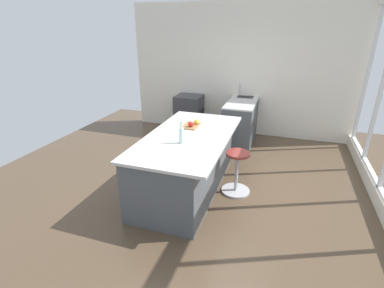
{
  "coord_description": "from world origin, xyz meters",
  "views": [
    {
      "loc": [
        3.75,
        1.08,
        2.41
      ],
      "look_at": [
        0.02,
        -0.16,
        0.77
      ],
      "focal_mm": 26.65,
      "sensor_mm": 36.0,
      "label": 1
    }
  ],
  "objects_px": {
    "stool_by_window": "(237,174)",
    "apple_yellow": "(197,122)",
    "apple_red": "(191,124)",
    "water_bottle": "(181,135)",
    "cutting_board": "(191,126)",
    "kitchen_island": "(186,162)",
    "oven_range": "(189,114)"
  },
  "relations": [
    {
      "from": "cutting_board",
      "to": "apple_yellow",
      "type": "bearing_deg",
      "value": 135.75
    },
    {
      "from": "stool_by_window",
      "to": "apple_red",
      "type": "xyz_separation_m",
      "value": [
        -0.18,
        -0.8,
        0.66
      ]
    },
    {
      "from": "cutting_board",
      "to": "stool_by_window",
      "type": "bearing_deg",
      "value": 72.93
    },
    {
      "from": "kitchen_island",
      "to": "apple_yellow",
      "type": "xyz_separation_m",
      "value": [
        -0.47,
        0.02,
        0.51
      ]
    },
    {
      "from": "kitchen_island",
      "to": "apple_yellow",
      "type": "relative_size",
      "value": 27.64
    },
    {
      "from": "kitchen_island",
      "to": "stool_by_window",
      "type": "xyz_separation_m",
      "value": [
        -0.14,
        0.77,
        -0.14
      ]
    },
    {
      "from": "stool_by_window",
      "to": "apple_yellow",
      "type": "distance_m",
      "value": 1.05
    },
    {
      "from": "apple_yellow",
      "to": "water_bottle",
      "type": "bearing_deg",
      "value": 2.04
    },
    {
      "from": "kitchen_island",
      "to": "water_bottle",
      "type": "bearing_deg",
      "value": 8.81
    },
    {
      "from": "cutting_board",
      "to": "water_bottle",
      "type": "bearing_deg",
      "value": 8.16
    },
    {
      "from": "stool_by_window",
      "to": "water_bottle",
      "type": "bearing_deg",
      "value": -57.5
    },
    {
      "from": "oven_range",
      "to": "cutting_board",
      "type": "xyz_separation_m",
      "value": [
        2.16,
        0.78,
        0.48
      ]
    },
    {
      "from": "water_bottle",
      "to": "oven_range",
      "type": "bearing_deg",
      "value": -163.02
    },
    {
      "from": "apple_yellow",
      "to": "oven_range",
      "type": "bearing_deg",
      "value": -157.85
    },
    {
      "from": "kitchen_island",
      "to": "apple_red",
      "type": "relative_size",
      "value": 26.5
    },
    {
      "from": "stool_by_window",
      "to": "water_bottle",
      "type": "xyz_separation_m",
      "value": [
        0.46,
        -0.72,
        0.72
      ]
    },
    {
      "from": "apple_yellow",
      "to": "apple_red",
      "type": "distance_m",
      "value": 0.16
    },
    {
      "from": "stool_by_window",
      "to": "cutting_board",
      "type": "xyz_separation_m",
      "value": [
        -0.25,
        -0.82,
        0.6
      ]
    },
    {
      "from": "stool_by_window",
      "to": "oven_range",
      "type": "bearing_deg",
      "value": -146.51
    },
    {
      "from": "oven_range",
      "to": "cutting_board",
      "type": "height_order",
      "value": "cutting_board"
    },
    {
      "from": "water_bottle",
      "to": "cutting_board",
      "type": "bearing_deg",
      "value": -171.84
    },
    {
      "from": "kitchen_island",
      "to": "stool_by_window",
      "type": "height_order",
      "value": "kitchen_island"
    },
    {
      "from": "stool_by_window",
      "to": "apple_yellow",
      "type": "bearing_deg",
      "value": -113.69
    },
    {
      "from": "cutting_board",
      "to": "apple_yellow",
      "type": "height_order",
      "value": "apple_yellow"
    },
    {
      "from": "apple_red",
      "to": "water_bottle",
      "type": "height_order",
      "value": "water_bottle"
    },
    {
      "from": "cutting_board",
      "to": "oven_range",
      "type": "bearing_deg",
      "value": -160.28
    },
    {
      "from": "cutting_board",
      "to": "apple_yellow",
      "type": "distance_m",
      "value": 0.12
    },
    {
      "from": "kitchen_island",
      "to": "apple_red",
      "type": "height_order",
      "value": "apple_red"
    },
    {
      "from": "oven_range",
      "to": "stool_by_window",
      "type": "height_order",
      "value": "oven_range"
    },
    {
      "from": "kitchen_island",
      "to": "water_bottle",
      "type": "height_order",
      "value": "water_bottle"
    },
    {
      "from": "stool_by_window",
      "to": "cutting_board",
      "type": "relative_size",
      "value": 1.87
    },
    {
      "from": "oven_range",
      "to": "apple_yellow",
      "type": "height_order",
      "value": "apple_yellow"
    }
  ]
}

